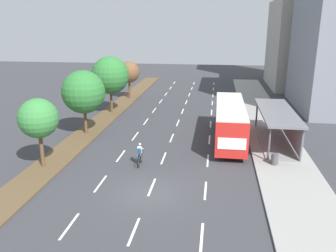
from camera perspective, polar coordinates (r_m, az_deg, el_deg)
The scene contains 16 objects.
ground_plane at distance 22.38m, azimuth -3.07°, elevation -10.93°, with size 140.00×140.00×0.00m, color #38383D.
median_strip at distance 42.56m, azimuth -8.96°, elevation 2.47°, with size 2.60×52.00×0.12m, color brown.
sidewalk_right at distance 41.11m, azimuth 15.18°, elevation 1.60°, with size 4.50×52.00×0.15m, color gray.
lane_divider_left at distance 40.16m, azimuth -2.93°, elevation 1.72°, with size 0.14×48.29×0.01m.
lane_divider_center at distance 39.67m, azimuth 2.04°, elevation 1.54°, with size 0.14×48.29×0.01m.
lane_divider_right at distance 39.48m, azimuth 7.10°, elevation 1.34°, with size 0.14×48.29×0.01m.
bus_shelter at distance 31.82m, azimuth 17.83°, elevation 0.38°, with size 2.90×9.97×2.86m.
bus at distance 31.63m, azimuth 10.12°, elevation 1.21°, with size 2.54×11.29×3.37m.
cyclist at distance 26.24m, azimuth -4.66°, elevation -4.77°, with size 0.46×1.82×1.71m.
median_tree_nearest at distance 26.38m, azimuth -20.52°, elevation 1.16°, with size 2.87×2.87×5.12m.
median_tree_second at distance 33.42m, azimuth -13.72°, elevation 5.44°, with size 4.05×4.05×6.03m.
median_tree_third at distance 40.93m, azimuth -9.49°, elevation 8.20°, with size 4.33×4.33×6.54m.
median_tree_fourth at distance 48.79m, azimuth -6.43°, elevation 8.78°, with size 2.94×2.94×5.11m.
trash_bin at distance 27.16m, azimuth 17.10°, elevation -5.22°, with size 0.52×0.52×0.85m, color #4C4C51.
building_mid_right at distance 61.38m, azimuth 19.97°, elevation 12.46°, with size 6.99×13.87×13.73m, color #A39E93.
building_far_right at distance 67.56m, azimuth 21.19°, elevation 17.31°, with size 8.41×9.82×24.70m, color #A39E93.
Camera 1 is at (3.91, -19.44, 10.37)m, focal length 37.12 mm.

